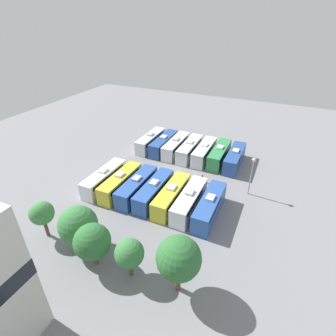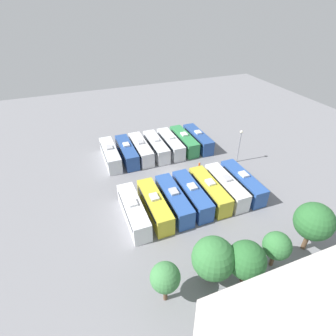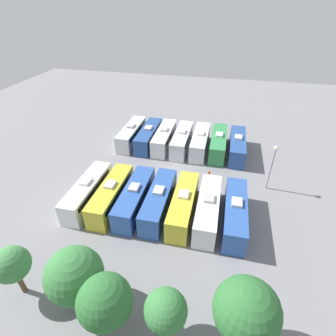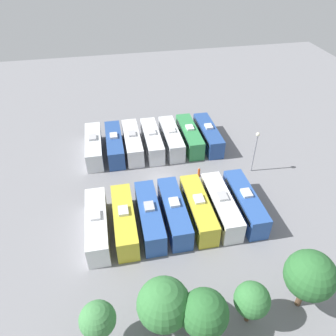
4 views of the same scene
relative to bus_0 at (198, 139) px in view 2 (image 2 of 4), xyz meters
The scene contains 22 objects.
ground_plane 13.01m from the bus_0, 40.95° to the left, with size 116.73×116.73×0.00m, color gray.
bus_0 is the anchor object (origin of this frame).
bus_1 3.27m from the bus_0, ahead, with size 2.59×10.44×3.49m.
bus_2 6.50m from the bus_0, ahead, with size 2.59×10.44×3.49m.
bus_3 9.81m from the bus_0, ahead, with size 2.59×10.44×3.49m.
bus_4 13.13m from the bus_0, ahead, with size 2.59×10.44×3.49m.
bus_5 16.12m from the bus_0, ahead, with size 2.59×10.44×3.49m.
bus_6 19.49m from the bus_0, ahead, with size 2.59×10.44×3.49m.
bus_7 17.22m from the bus_0, 89.53° to the left, with size 2.59×10.44×3.49m.
bus_8 17.52m from the bus_0, 78.75° to the left, with size 2.59×10.44×3.49m.
bus_9 18.32m from the bus_0, 69.19° to the left, with size 2.59×10.44×3.49m.
bus_10 19.64m from the bus_0, 60.41° to the left, with size 2.59×10.44×3.49m.
bus_11 21.48m from the bus_0, 53.11° to the left, with size 2.59×10.44×3.49m.
bus_12 23.63m from the bus_0, 47.04° to the left, with size 2.59×10.44×3.49m.
bus_13 26.09m from the bus_0, 41.77° to the left, with size 2.59×10.44×3.49m.
worker_person 9.67m from the bus_0, 65.29° to the left, with size 0.36×0.36×1.66m.
light_pole 10.49m from the bus_0, 116.05° to the left, with size 0.60×0.60×6.99m.
tree_0 31.09m from the bus_0, 90.68° to the left, with size 4.87×4.87×7.43m.
tree_1 31.96m from the bus_0, 80.21° to the left, with size 3.43×3.43×5.27m.
tree_2 33.60m from the bus_0, 72.33° to the left, with size 4.43×4.43×6.03m.
tree_3 33.43m from the bus_0, 65.98° to the left, with size 4.99×4.99×6.42m.
tree_4 36.49m from the bus_0, 57.66° to the left, with size 3.27×3.27×5.64m.
Camera 2 is at (15.42, 37.67, 28.63)m, focal length 28.00 mm.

